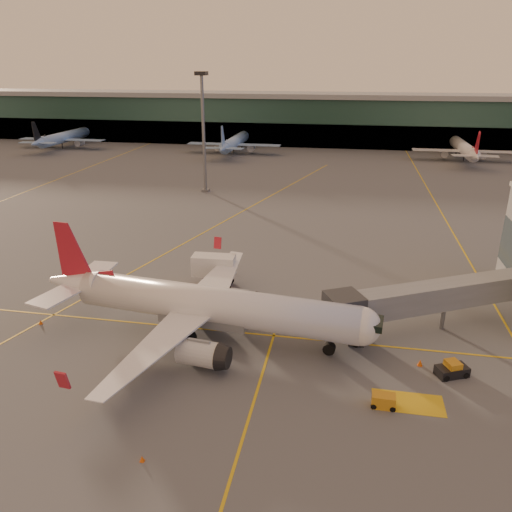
% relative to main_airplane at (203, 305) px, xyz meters
% --- Properties ---
extents(ground, '(600.00, 600.00, 0.00)m').
position_rel_main_airplane_xyz_m(ground, '(2.25, -3.62, -3.63)').
color(ground, '#4C4F54').
rests_on(ground, ground).
extents(taxi_markings, '(100.12, 173.00, 0.01)m').
position_rel_main_airplane_xyz_m(taxi_markings, '(-5.07, 40.87, -3.63)').
color(taxi_markings, gold).
rests_on(taxi_markings, ground).
extents(terminal, '(400.00, 20.00, 17.60)m').
position_rel_main_airplane_xyz_m(terminal, '(2.25, 138.18, 5.13)').
color(terminal, '#19382D').
rests_on(terminal, ground).
extents(mast_west_near, '(2.40, 2.40, 25.60)m').
position_rel_main_airplane_xyz_m(mast_west_near, '(-17.75, 62.38, 11.23)').
color(mast_west_near, slate).
rests_on(mast_west_near, ground).
extents(distant_aircraft_row, '(350.00, 34.00, 13.00)m').
position_rel_main_airplane_xyz_m(distant_aircraft_row, '(13.08, 114.38, -3.63)').
color(distant_aircraft_row, '#81A6D8').
rests_on(distant_aircraft_row, ground).
extents(main_airplane, '(37.05, 33.48, 11.18)m').
position_rel_main_airplane_xyz_m(main_airplane, '(0.00, 0.00, 0.00)').
color(main_airplane, white).
rests_on(main_airplane, ground).
extents(jet_bridge, '(26.39, 15.94, 5.64)m').
position_rel_main_airplane_xyz_m(jet_bridge, '(26.31, 7.09, 0.25)').
color(jet_bridge, slate).
rests_on(jet_bridge, ground).
extents(catering_truck, '(5.56, 2.67, 4.24)m').
position_rel_main_airplane_xyz_m(catering_truck, '(-2.23, 12.56, -1.22)').
color(catering_truck, '#B12219').
rests_on(catering_truck, ground).
extents(gpu_cart, '(2.05, 1.27, 1.17)m').
position_rel_main_airplane_xyz_m(gpu_cart, '(18.10, -8.55, -3.06)').
color(gpu_cart, '#C58418').
rests_on(gpu_cart, ground).
extents(pushback_tug, '(3.27, 2.60, 1.49)m').
position_rel_main_airplane_xyz_m(pushback_tug, '(24.60, -2.75, -3.03)').
color(pushback_tug, black).
rests_on(pushback_tug, ground).
extents(cone_nose, '(0.50, 0.50, 0.64)m').
position_rel_main_airplane_xyz_m(cone_nose, '(21.90, -1.58, -3.32)').
color(cone_nose, '#DB550B').
rests_on(cone_nose, ground).
extents(cone_tail, '(0.41, 0.41, 0.52)m').
position_rel_main_airplane_xyz_m(cone_tail, '(-18.66, -0.85, -3.38)').
color(cone_tail, '#DB550B').
rests_on(cone_tail, ground).
extents(cone_wing_right, '(0.38, 0.38, 0.49)m').
position_rel_main_airplane_xyz_m(cone_wing_right, '(0.54, -18.15, -3.40)').
color(cone_wing_right, '#DB550B').
rests_on(cone_wing_right, ground).
extents(cone_wing_left, '(0.46, 0.46, 0.59)m').
position_rel_main_airplane_xyz_m(cone_wing_left, '(-1.49, 18.03, -3.35)').
color(cone_wing_left, '#DB550B').
rests_on(cone_wing_left, ground).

